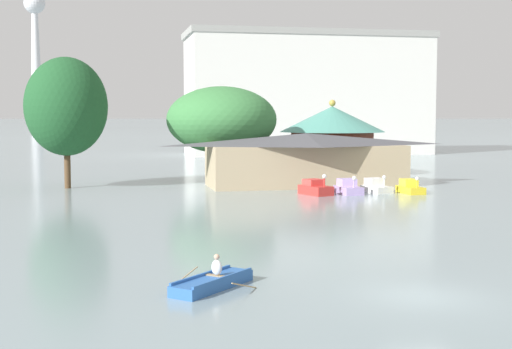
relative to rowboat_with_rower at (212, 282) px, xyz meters
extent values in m
plane|color=gray|center=(7.22, -2.80, -0.25)|extent=(2000.00, 2000.00, 0.00)
cube|color=#2D60AD|center=(-0.01, -0.01, -0.04)|extent=(3.56, 3.64, 0.41)
cube|color=#2D60AD|center=(0.35, -0.36, 0.22)|extent=(2.69, 2.80, 0.10)
cube|color=#2D60AD|center=(-0.37, 0.34, 0.22)|extent=(2.69, 2.80, 0.10)
cube|color=#997F5B|center=(0.20, 0.20, 0.19)|extent=(0.85, 0.82, 0.04)
ellipsoid|color=white|center=(0.20, 0.20, 0.51)|extent=(0.54, 0.54, 0.59)
sphere|color=tan|center=(0.20, 0.20, 0.91)|extent=(0.22, 0.22, 0.22)
cylinder|color=tan|center=(1.04, -0.88, 0.02)|extent=(1.17, 1.21, 0.54)
cylinder|color=tan|center=(-0.93, 1.00, 0.02)|extent=(1.17, 1.21, 0.54)
cube|color=red|center=(12.94, 29.90, 0.12)|extent=(2.44, 3.25, 0.73)
cube|color=#E8423C|center=(12.82, 30.25, 0.74)|extent=(1.69, 1.67, 0.51)
cylinder|color=red|center=(13.32, 28.81, 0.82)|extent=(0.14, 0.14, 0.67)
sphere|color=white|center=(13.32, 28.81, 1.33)|extent=(0.36, 0.36, 0.36)
cube|color=#B299D8|center=(15.72, 29.86, 0.06)|extent=(1.77, 2.91, 0.62)
cube|color=#C8ADF0|center=(15.69, 30.20, 0.68)|extent=(1.42, 1.36, 0.62)
cylinder|color=#B299D8|center=(15.81, 28.74, 0.67)|extent=(0.14, 0.14, 0.60)
sphere|color=white|center=(15.81, 28.74, 1.15)|extent=(0.36, 0.36, 0.36)
cube|color=white|center=(18.36, 30.37, 0.04)|extent=(2.14, 2.90, 0.56)
cube|color=white|center=(18.28, 30.69, 0.64)|extent=(1.57, 1.45, 0.63)
cylinder|color=white|center=(18.61, 29.36, 0.64)|extent=(0.14, 0.14, 0.64)
sphere|color=white|center=(18.61, 29.36, 1.12)|extent=(0.33, 0.33, 0.33)
cube|color=yellow|center=(20.89, 29.23, 0.04)|extent=(1.54, 2.87, 0.58)
cube|color=yellow|center=(20.87, 29.58, 0.63)|extent=(1.25, 1.32, 0.59)
cylinder|color=yellow|center=(20.95, 28.12, 0.62)|extent=(0.14, 0.14, 0.58)
sphere|color=white|center=(20.95, 28.12, 1.07)|extent=(0.31, 0.31, 0.31)
cube|color=tan|center=(14.12, 37.09, 1.61)|extent=(17.58, 6.41, 3.71)
pyramid|color=#4C4C51|center=(14.12, 37.09, 4.01)|extent=(18.98, 7.37, 1.08)
cylinder|color=brown|center=(19.99, 47.61, 2.07)|extent=(8.77, 8.77, 4.63)
cone|color=teal|center=(19.99, 47.61, 5.74)|extent=(11.22, 11.22, 2.71)
sphere|color=#B7993D|center=(19.99, 47.61, 7.45)|extent=(0.70, 0.70, 0.70)
cylinder|color=brown|center=(-7.02, 39.39, 1.19)|extent=(0.55, 0.55, 2.88)
ellipsoid|color=#1E5128|center=(-7.02, 39.39, 6.95)|extent=(7.21, 7.21, 8.63)
cylinder|color=brown|center=(7.43, 43.52, 1.13)|extent=(0.56, 0.56, 2.74)
ellipsoid|color=#3D7F42|center=(7.43, 43.52, 5.73)|extent=(10.72, 10.72, 6.47)
cube|color=silver|center=(28.98, 88.97, 9.11)|extent=(38.82, 14.02, 18.70)
cube|color=#999993|center=(28.98, 88.97, 18.96)|extent=(39.60, 14.30, 1.00)
cone|color=silver|center=(-30.60, 293.38, 46.68)|extent=(5.29, 5.29, 93.86)
sphere|color=silver|center=(-30.60, 293.38, 52.14)|extent=(8.79, 8.79, 8.79)
camera|label=1|loc=(-3.97, -26.75, 6.31)|focal=51.24mm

